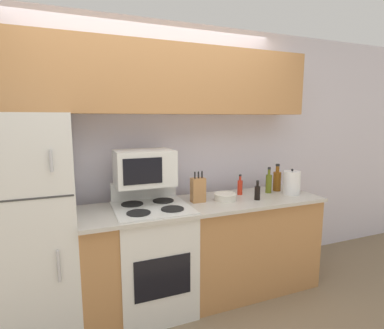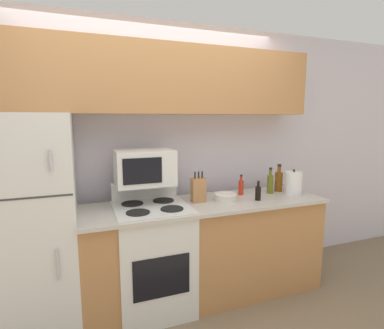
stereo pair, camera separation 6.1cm
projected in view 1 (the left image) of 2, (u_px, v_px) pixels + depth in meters
The scene contains 14 objects.
ground_plane at pixel (180, 324), 2.43m from camera, with size 12.00×12.00×0.00m, color #7F6B51.
wall_back at pixel (153, 157), 2.92m from camera, with size 8.00×0.05×2.55m.
lower_cabinets at pixel (206, 249), 2.77m from camera, with size 2.18×0.64×0.91m.
refrigerator at pixel (25, 228), 2.23m from camera, with size 0.73×0.74×1.69m.
upper_cabinets at pixel (157, 80), 2.63m from camera, with size 2.92×0.36×0.59m.
stove at pixel (153, 257), 2.57m from camera, with size 0.62×0.62×1.08m.
microwave at pixel (144, 168), 2.55m from camera, with size 0.49×0.35×0.30m.
knife_block at pixel (198, 190), 2.66m from camera, with size 0.12×0.08×0.28m.
bowl at pixel (225, 197), 2.72m from camera, with size 0.21×0.21×0.07m.
bottle_olive_oil at pixel (269, 183), 2.99m from camera, with size 0.06×0.06×0.26m.
bottle_hot_sauce at pixel (240, 187), 2.93m from camera, with size 0.05×0.05×0.20m.
bottle_soy_sauce at pixel (257, 192), 2.74m from camera, with size 0.05×0.05×0.18m.
bottle_whiskey at pixel (277, 180), 3.08m from camera, with size 0.08×0.08×0.28m.
kettle at pixel (292, 183), 2.94m from camera, with size 0.16×0.16×0.25m.
Camera 1 is at (-0.72, -2.08, 1.65)m, focal length 28.00 mm.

